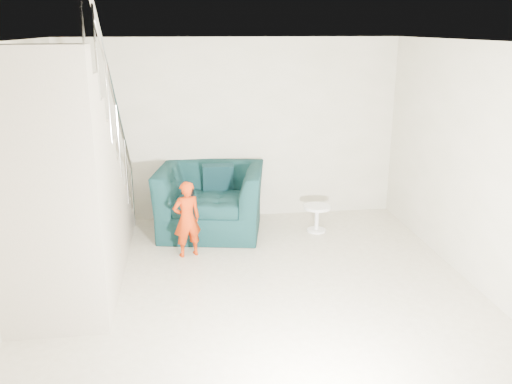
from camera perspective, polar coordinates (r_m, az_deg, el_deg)
The scene contains 12 objects.
floor at distance 6.00m, azimuth 0.12°, elevation -11.21°, with size 5.50×5.50×0.00m, color tan.
ceiling at distance 5.29m, azimuth 0.14°, elevation 15.51°, with size 5.50×5.50×0.00m, color silver.
back_wall at distance 8.16m, azimuth -2.52°, elevation 6.49°, with size 5.00×5.00×0.00m, color #A7A288.
front_wall at distance 2.99m, azimuth 7.51°, elevation -13.06°, with size 5.00×5.00×0.00m, color #A7A288.
right_wall at distance 6.33m, azimuth 23.19°, elevation 2.01°, with size 5.50×5.50×0.00m, color #A7A288.
armchair at distance 7.75m, azimuth -4.77°, elevation -0.82°, with size 1.45×1.27×0.94m, color black.
toddler at distance 6.94m, azimuth -7.29°, elevation -2.85°, with size 0.36×0.24×1.00m, color #AA2705.
side_table at distance 7.82m, azimuth 6.42°, elevation -2.33°, with size 0.39×0.39×0.39m.
staircase at distance 6.22m, azimuth -19.17°, elevation -1.66°, with size 1.02×3.03×3.62m.
cushion at distance 7.93m, azimuth -4.01°, elevation 1.46°, with size 0.45×0.13×0.42m, color black.
throw at distance 7.69m, azimuth -9.59°, elevation -0.20°, with size 0.05×0.48×0.54m, color black.
phone at distance 6.78m, azimuth -6.71°, elevation -0.00°, with size 0.02×0.05×0.10m, color black.
Camera 1 is at (-0.72, -5.24, 2.84)m, focal length 38.00 mm.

